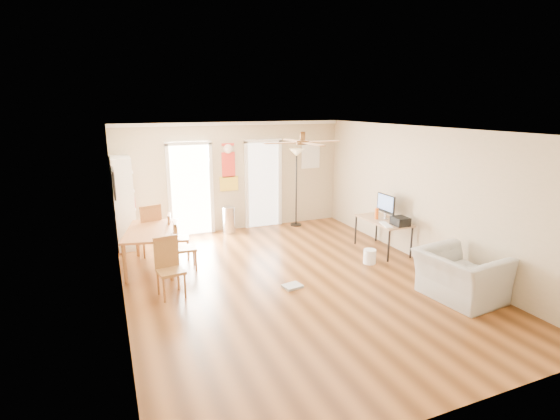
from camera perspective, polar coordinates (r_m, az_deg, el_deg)
name	(u,v)px	position (r m, az deg, el deg)	size (l,w,h in m)	color
floor	(293,282)	(7.41, 1.81, -9.71)	(7.00, 7.00, 0.00)	brown
ceiling	(295,130)	(6.79, 1.99, 10.79)	(5.50, 7.00, 0.00)	silver
wall_back	(234,177)	(10.21, -6.31, 4.48)	(5.50, 0.04, 2.60)	beige
wall_front	(452,295)	(4.24, 22.31, -10.57)	(5.50, 0.04, 2.60)	beige
wall_left	(117,227)	(6.39, -21.17, -2.22)	(0.04, 7.00, 2.60)	beige
wall_right	(425,196)	(8.48, 19.06, 1.82)	(0.04, 7.00, 2.60)	beige
crown_molding	(295,133)	(6.79, 1.98, 10.45)	(5.50, 7.00, 0.08)	white
kitchen_doorway	(191,191)	(10.00, -12.02, 2.60)	(0.90, 0.10, 2.10)	white
bathroom_doorway	(263,185)	(10.47, -2.30, 3.41)	(0.80, 0.10, 2.10)	white
wall_decal	(229,167)	(10.12, -6.99, 5.81)	(0.46, 0.03, 1.10)	red
ac_grille	(311,156)	(10.87, 4.17, 7.25)	(0.50, 0.04, 0.60)	white
framed_poster	(114,183)	(7.67, -21.62, 3.42)	(0.04, 0.66, 0.48)	black
ceiling_fan	(303,142)	(6.53, 3.08, 9.15)	(1.24, 1.24, 0.20)	#593819
bookshelf	(124,202)	(9.53, -20.40, 0.96)	(0.39, 0.87, 1.94)	white
dining_table	(153,249)	(8.26, -16.85, -5.03)	(0.89, 1.48, 0.74)	#9C5E32
dining_chair_right_a	(179,236)	(8.61, -13.49, -3.44)	(0.37, 0.37, 0.91)	#A06833
dining_chair_right_b	(185,246)	(7.98, -12.70, -4.74)	(0.38, 0.38, 0.92)	#A97036
dining_chair_near	(170,268)	(6.93, -14.63, -7.65)	(0.39, 0.39, 0.95)	olive
dining_chair_far	(148,229)	(8.97, -17.45, -2.51)	(0.43, 0.43, 1.06)	#AC7037
trash_can	(229,220)	(10.10, -6.96, -1.34)	(0.30, 0.30, 0.64)	silver
torchiere_lamp	(296,188)	(10.51, 2.23, 3.02)	(0.37, 0.37, 1.94)	black
computer_desk	(382,235)	(9.06, 13.69, -3.35)	(0.63, 1.25, 0.67)	#A6835A
imac	(386,207)	(9.00, 14.14, 0.43)	(0.08, 0.56, 0.52)	black
keyboard	(386,225)	(8.60, 14.15, -1.94)	(0.14, 0.42, 0.02)	white
printer	(400,221)	(8.63, 15.99, -1.47)	(0.28, 0.32, 0.17)	black
orange_bottle	(377,214)	(8.98, 12.97, -0.47)	(0.08, 0.08, 0.23)	orange
wastebasket_a	(370,256)	(8.36, 12.06, -6.17)	(0.24, 0.24, 0.28)	white
wastebasket_b	(438,279)	(7.62, 20.66, -8.72)	(0.27, 0.27, 0.31)	white
floor_cloth	(292,286)	(7.19, 1.69, -10.28)	(0.31, 0.24, 0.04)	gray
armchair	(460,276)	(7.25, 23.22, -8.21)	(1.18, 1.03, 0.77)	#ABABA6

